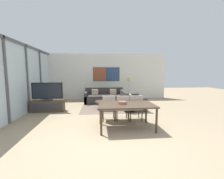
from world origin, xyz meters
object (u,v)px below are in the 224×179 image
at_px(coffee_table, 106,103).
at_px(dining_chair_right, 136,106).
at_px(sofa_main, 104,98).
at_px(dining_chair_left, 109,107).
at_px(television, 47,91).
at_px(dining_chair_centre, 122,107).
at_px(fruit_bowl, 122,102).
at_px(sofa_side, 131,103).
at_px(tv_console, 48,106).
at_px(floor_lamp, 129,80).
at_px(dining_table, 126,106).

relative_size(coffee_table, dining_chair_right, 1.11).
distance_m(sofa_main, dining_chair_left, 3.24).
bearing_deg(television, coffee_table, 5.60).
relative_size(television, dining_chair_centre, 1.42).
height_order(dining_chair_left, dining_chair_right, same).
bearing_deg(sofa_main, television, -145.10).
height_order(dining_chair_centre, fruit_bowl, dining_chair_centre).
xyz_separation_m(sofa_main, sofa_side, (1.14, -1.57, 0.00)).
bearing_deg(tv_console, sofa_main, 34.91).
xyz_separation_m(tv_console, floor_lamp, (3.88, 1.75, 0.98)).
relative_size(coffee_table, floor_lamp, 0.70).
relative_size(sofa_main, floor_lamp, 1.51).
distance_m(tv_console, coffee_table, 2.50).
relative_size(tv_console, dining_chair_centre, 1.52).
bearing_deg(fruit_bowl, dining_table, -18.52).
xyz_separation_m(tv_console, dining_chair_left, (2.48, -1.50, 0.25)).
xyz_separation_m(sofa_main, fruit_bowl, (0.35, -3.94, 0.51)).
relative_size(dining_table, dining_chair_left, 1.83).
bearing_deg(dining_chair_centre, fruit_bowl, -99.95).
bearing_deg(fruit_bowl, television, 142.08).
relative_size(tv_console, fruit_bowl, 5.34).
xyz_separation_m(coffee_table, dining_chair_left, (-0.00, -1.74, 0.23)).
bearing_deg(television, sofa_side, 2.50).
bearing_deg(dining_table, television, 142.70).
distance_m(dining_chair_left, dining_chair_right, 0.93).
bearing_deg(fruit_bowl, coffee_table, 98.04).
bearing_deg(coffee_table, tv_console, -174.38).
bearing_deg(sofa_side, television, 92.50).
height_order(dining_table, floor_lamp, floor_lamp).
xyz_separation_m(sofa_main, dining_chair_centre, (0.46, -3.28, 0.23)).
distance_m(sofa_main, coffee_table, 1.49).
distance_m(dining_table, dining_chair_centre, 0.71).
bearing_deg(television, dining_table, -37.30).
bearing_deg(television, sofa_main, 34.90).
xyz_separation_m(television, dining_table, (2.94, -2.24, -0.20)).
bearing_deg(sofa_side, dining_chair_centre, 158.26).
distance_m(coffee_table, floor_lamp, 2.26).
relative_size(sofa_side, dining_chair_right, 1.62).
relative_size(dining_chair_left, dining_chair_centre, 1.00).
height_order(tv_console, floor_lamp, floor_lamp).
relative_size(sofa_side, fruit_bowl, 5.69).
xyz_separation_m(sofa_side, dining_chair_right, (-0.22, -1.69, 0.23)).
relative_size(dining_chair_centre, floor_lamp, 0.63).
relative_size(dining_chair_centre, fruit_bowl, 3.52).
bearing_deg(tv_console, fruit_bowl, -37.91).
xyz_separation_m(tv_console, television, (0.00, 0.00, 0.62)).
relative_size(tv_console, dining_chair_right, 1.52).
bearing_deg(television, dining_chair_right, -24.21).
distance_m(sofa_side, fruit_bowl, 2.54).
relative_size(dining_chair_left, dining_chair_right, 1.00).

